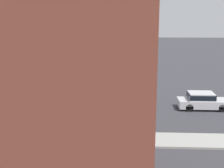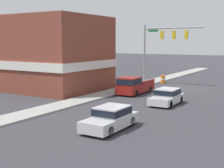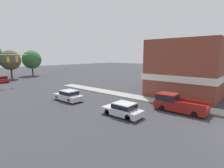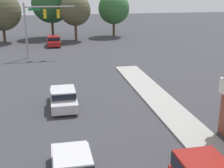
# 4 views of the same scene
# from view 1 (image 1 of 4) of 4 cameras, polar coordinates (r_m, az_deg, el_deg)

# --- Properties ---
(car_lead) EXTENTS (1.87, 4.25, 1.43)m
(car_lead) POSITION_cam_1_polar(r_m,az_deg,el_deg) (27.79, -3.16, -2.74)
(car_lead) COLOR black
(car_lead) RESTS_ON ground
(car_second_ahead) EXTENTS (1.88, 4.43, 1.47)m
(car_second_ahead) POSITION_cam_1_polar(r_m,az_deg,el_deg) (28.29, 16.24, -2.90)
(car_second_ahead) COLOR black
(car_second_ahead) RESTS_ON ground
(pickup_truck_parked) EXTENTS (2.00, 5.52, 1.90)m
(pickup_truck_parked) POSITION_cam_1_polar(r_m,az_deg,el_deg) (23.48, -12.99, -5.37)
(pickup_truck_parked) COLOR black
(pickup_truck_parked) RESTS_ON ground
(corner_brick_building) EXTENTS (14.19, 10.17, 8.46)m
(corner_brick_building) POSITION_cam_1_polar(r_m,az_deg,el_deg) (12.03, -19.82, -6.83)
(corner_brick_building) COLOR brown
(corner_brick_building) RESTS_ON ground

